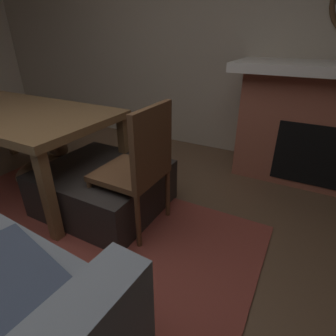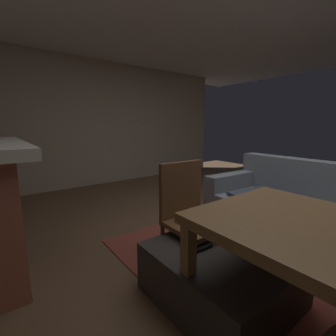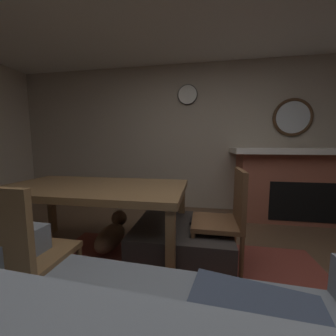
{
  "view_description": "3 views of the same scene",
  "coord_description": "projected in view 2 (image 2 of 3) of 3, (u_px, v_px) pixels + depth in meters",
  "views": [
    {
      "loc": [
        -1.11,
        0.55,
        1.32
      ],
      "look_at": [
        -0.43,
        -0.71,
        0.6
      ],
      "focal_mm": 28.65,
      "sensor_mm": 36.0,
      "label": 1
    },
    {
      "loc": [
        1.22,
        -2.07,
        1.24
      ],
      "look_at": [
        -0.06,
        -1.11,
        0.94
      ],
      "focal_mm": 24.83,
      "sensor_mm": 36.0,
      "label": 2
    },
    {
      "loc": [
        0.07,
        1.01,
        1.15
      ],
      "look_at": [
        0.34,
        -0.55,
        0.96
      ],
      "focal_mm": 21.26,
      "sensor_mm": 36.0,
      "label": 3
    }
  ],
  "objects": [
    {
      "name": "floor",
      "position": [
        256.0,
        246.0,
        2.41
      ],
      "size": [
        8.6,
        8.6,
        0.0
      ],
      "primitive_type": "plane",
      "color": "brown"
    },
    {
      "name": "ottoman_coffee_table",
      "position": [
        220.0,
        274.0,
        1.67
      ],
      "size": [
        0.92,
        0.83,
        0.36
      ],
      "primitive_type": "cube",
      "color": "#2D2826",
      "rests_on": "ground"
    },
    {
      "name": "wall_left",
      "position": [
        110.0,
        124.0,
        4.99
      ],
      "size": [
        0.12,
        5.65,
        2.52
      ],
      "primitive_type": "cube",
      "color": "#B7A893",
      "rests_on": "ground"
    },
    {
      "name": "dining_chair_west",
      "position": [
        189.0,
        211.0,
        1.97
      ],
      "size": [
        0.44,
        0.44,
        0.93
      ],
      "color": "brown",
      "rests_on": "ground"
    },
    {
      "name": "area_rug",
      "position": [
        266.0,
        265.0,
        2.07
      ],
      "size": [
        2.6,
        2.0,
        0.01
      ],
      "primitive_type": "cube",
      "color": "brown",
      "rests_on": "ground"
    },
    {
      "name": "couch",
      "position": [
        307.0,
        217.0,
        2.41
      ],
      "size": [
        2.05,
        1.04,
        0.85
      ],
      "color": "slate",
      "rests_on": "ground"
    },
    {
      "name": "tv_remote",
      "position": [
        203.0,
        247.0,
        1.66
      ],
      "size": [
        0.05,
        0.16,
        0.02
      ],
      "primitive_type": "cube",
      "rotation": [
        0.0,
        0.0,
        -0.03
      ],
      "color": "black",
      "rests_on": "ottoman_coffee_table"
    }
  ]
}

